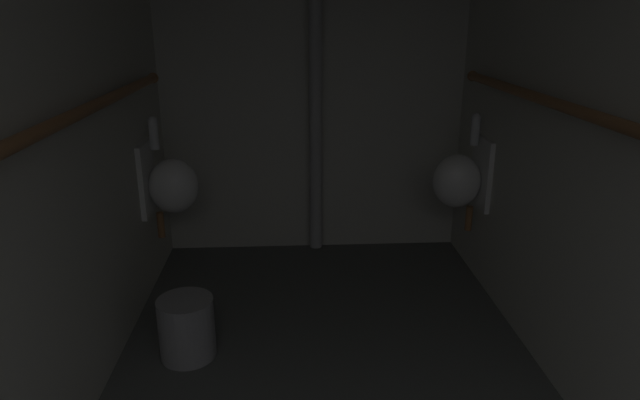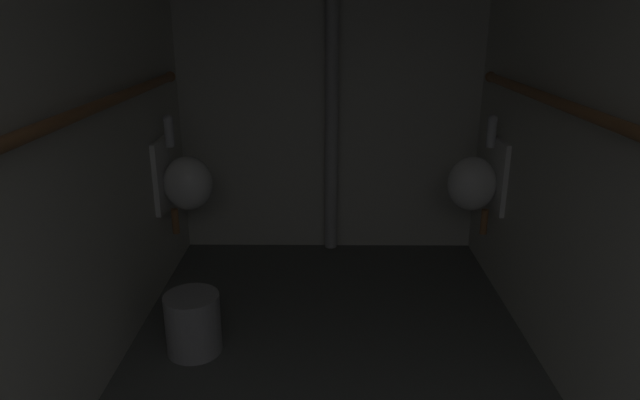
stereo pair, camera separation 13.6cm
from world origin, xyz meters
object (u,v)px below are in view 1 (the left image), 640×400
Objects in this scene: urinal_right_mid at (460,179)px; waste_bin at (187,328)px; urinal_left_mid at (170,184)px; standpipe_back_wall at (316,85)px.

urinal_right_mid is 2.41× the size of waste_bin.
standpipe_back_wall reaches higher than urinal_left_mid.
waste_bin is at bearing -152.89° from urinal_right_mid.
urinal_right_mid is 0.32× the size of standpipe_back_wall.
waste_bin is (0.20, -0.80, -0.51)m from urinal_left_mid.
urinal_right_mid is 1.13m from standpipe_back_wall.
waste_bin is at bearing -76.06° from urinal_left_mid.
urinal_left_mid is 2.41× the size of waste_bin.
urinal_right_mid is at bearing -28.40° from standpipe_back_wall.
standpipe_back_wall is at bearing 61.18° from waste_bin.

